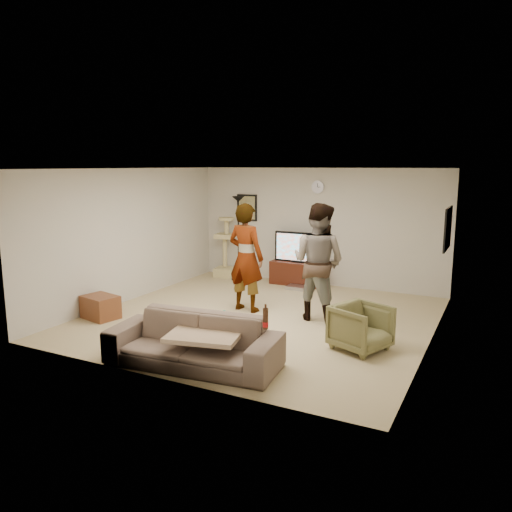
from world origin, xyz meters
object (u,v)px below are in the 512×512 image
at_px(side_table, 100,307).
at_px(tv_stand, 299,273).
at_px(armchair, 361,328).
at_px(cat_tree, 225,247).
at_px(person_right, 318,262).
at_px(floor_lamp, 238,239).
at_px(sofa, 193,341).
at_px(tv, 299,247).
at_px(person_left, 246,258).
at_px(beer_bottle, 266,319).

bearing_deg(side_table, tv_stand, 61.05).
distance_m(armchair, side_table, 4.35).
distance_m(cat_tree, person_right, 3.71).
height_order(floor_lamp, sofa, floor_lamp).
bearing_deg(side_table, tv, 61.05).
bearing_deg(tv, armchair, -55.13).
relative_size(tv_stand, armchair, 1.69).
relative_size(tv_stand, person_right, 0.62).
xyz_separation_m(cat_tree, armchair, (4.07, -3.20, -0.38)).
relative_size(tv, person_left, 0.57).
distance_m(tv_stand, side_table, 4.29).
bearing_deg(tv, cat_tree, -179.84).
distance_m(tv_stand, tv, 0.57).
bearing_deg(beer_bottle, person_right, 96.38).
bearing_deg(person_right, sofa, 85.10).
distance_m(cat_tree, beer_bottle, 5.78).
bearing_deg(cat_tree, tv, 0.16).
distance_m(beer_bottle, side_table, 3.75).
bearing_deg(floor_lamp, beer_bottle, -57.79).
bearing_deg(tv_stand, beer_bottle, -72.53).
relative_size(cat_tree, sofa, 0.62).
xyz_separation_m(tv_stand, side_table, (-2.08, -3.76, -0.06)).
height_order(tv_stand, tv, tv).
height_order(tv, armchair, tv).
relative_size(person_left, armchair, 2.70).
xyz_separation_m(tv, armchair, (2.23, -3.21, -0.50)).
height_order(floor_lamp, beer_bottle, floor_lamp).
bearing_deg(person_right, side_table, 37.33).
height_order(floor_lamp, armchair, floor_lamp).
height_order(sofa, side_table, sofa).
bearing_deg(tv_stand, person_right, -60.58).
xyz_separation_m(tv_stand, armchair, (2.23, -3.21, 0.07)).
bearing_deg(cat_tree, beer_bottle, -54.89).
bearing_deg(person_right, armchair, 144.61).
height_order(tv, floor_lamp, floor_lamp).
height_order(tv_stand, armchair, armchair).
relative_size(cat_tree, side_table, 2.39).
xyz_separation_m(person_left, sofa, (0.57, -2.51, -0.63)).
bearing_deg(floor_lamp, person_left, -58.03).
xyz_separation_m(floor_lamp, beer_bottle, (2.88, -4.58, -0.16)).
bearing_deg(floor_lamp, armchair, -40.04).
bearing_deg(tv, sofa, -84.42).
relative_size(sofa, side_table, 3.83).
bearing_deg(floor_lamp, tv_stand, 6.47).
relative_size(person_left, sofa, 0.86).
height_order(person_right, sofa, person_right).
relative_size(tv_stand, side_table, 2.06).
relative_size(tv_stand, tv, 1.11).
xyz_separation_m(tv, side_table, (-2.08, -3.76, -0.63)).
height_order(sofa, armchair, sofa).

